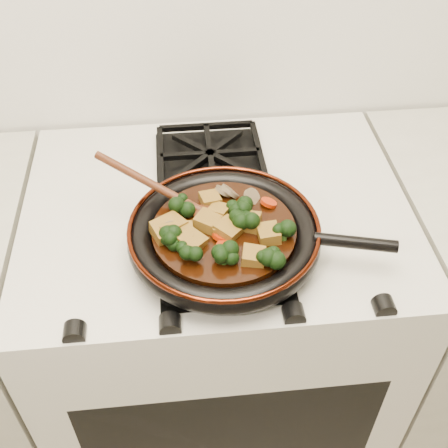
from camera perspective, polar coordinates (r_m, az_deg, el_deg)
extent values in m
cube|color=beige|center=(1.45, -0.61, -11.52)|extent=(0.76, 0.60, 0.90)
cylinder|color=black|center=(0.99, 0.00, -1.54)|extent=(0.31, 0.31, 0.01)
torus|color=black|center=(0.99, 0.00, -1.17)|extent=(0.34, 0.34, 0.04)
torus|color=#431609|center=(0.97, 0.00, -0.30)|extent=(0.34, 0.34, 0.01)
cylinder|color=black|center=(0.98, 13.22, -1.84)|extent=(0.14, 0.06, 0.02)
cylinder|color=black|center=(0.98, 0.00, -0.88)|extent=(0.25, 0.25, 0.02)
cube|color=brown|center=(0.92, 3.01, -3.31)|extent=(0.05, 0.04, 0.02)
cube|color=brown|center=(0.97, -1.67, 0.22)|extent=(0.06, 0.06, 0.03)
cube|color=brown|center=(0.97, -0.45, -0.29)|extent=(0.04, 0.04, 0.03)
cube|color=brown|center=(0.96, 0.46, -0.63)|extent=(0.06, 0.06, 0.03)
cube|color=brown|center=(1.02, -1.42, 2.49)|extent=(0.04, 0.04, 0.02)
cube|color=brown|center=(0.94, -3.26, -1.85)|extent=(0.06, 0.06, 0.03)
cube|color=brown|center=(0.97, 2.49, 0.22)|extent=(0.05, 0.05, 0.03)
cube|color=brown|center=(0.97, -5.48, -0.25)|extent=(0.06, 0.06, 0.03)
cube|color=brown|center=(0.96, -5.97, -0.75)|extent=(0.06, 0.06, 0.03)
cube|color=brown|center=(0.95, 4.55, -1.02)|extent=(0.04, 0.04, 0.03)
cube|color=brown|center=(1.00, -0.48, 1.30)|extent=(0.05, 0.05, 0.02)
cube|color=brown|center=(0.96, -4.27, -0.94)|extent=(0.04, 0.04, 0.02)
cylinder|color=#A32204|center=(0.94, 0.09, -2.29)|extent=(0.03, 0.03, 0.01)
cylinder|color=#A32204|center=(0.95, -0.37, -1.23)|extent=(0.03, 0.03, 0.02)
cylinder|color=#A32204|center=(1.02, 4.56, 2.17)|extent=(0.03, 0.03, 0.02)
cylinder|color=#A32204|center=(1.00, 1.84, 1.37)|extent=(0.03, 0.03, 0.01)
cylinder|color=brown|center=(1.03, 2.85, 2.78)|extent=(0.04, 0.04, 0.03)
cylinder|color=brown|center=(0.96, -5.39, -0.75)|extent=(0.04, 0.04, 0.03)
cylinder|color=brown|center=(1.04, 0.60, 3.33)|extent=(0.05, 0.05, 0.03)
cylinder|color=brown|center=(1.04, -0.05, 3.35)|extent=(0.04, 0.04, 0.03)
cylinder|color=brown|center=(0.96, -5.32, -1.10)|extent=(0.04, 0.05, 0.03)
ellipsoid|color=#49210F|center=(0.99, -1.81, 1.08)|extent=(0.07, 0.06, 0.02)
cylinder|color=#49210F|center=(1.02, -7.46, 4.10)|extent=(0.02, 0.02, 0.23)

